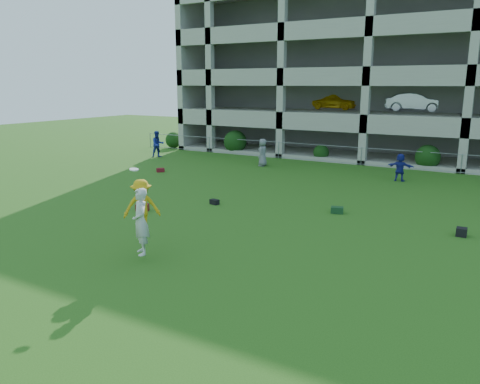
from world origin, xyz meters
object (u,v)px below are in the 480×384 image
Objects in this scene: bystander_c at (263,152)px; crate_d at (462,232)px; bystander_a at (158,144)px; parking_garage at (397,74)px; bystander_d at (400,167)px; frisbee_contest at (141,212)px.

crate_d is at bearing 45.12° from bystander_c.
bystander_a is 0.06× the size of parking_garage.
bystander_d is (17.09, 0.02, -0.19)m from bystander_a.
parking_garage is (1.18, 28.50, 4.63)m from frisbee_contest.
bystander_c is 1.17× the size of bystander_d.
bystander_d reaches higher than crate_d.
bystander_a is 1.25× the size of bystander_d.
parking_garage reaches higher than bystander_a.
bystander_d is 4.36× the size of crate_d.
bystander_c is at bearing -0.81° from bystander_d.
frisbee_contest reaches higher than bystander_a.
bystander_a is at bearing 157.38° from crate_d.
bystander_d is at bearing 114.32° from crate_d.
bystander_a is 17.09m from bystander_d.
parking_garage is at bearing 108.68° from crate_d.
frisbee_contest is (4.27, -16.28, 0.49)m from bystander_c.
frisbee_contest is at bearing -109.48° from bystander_a.
bystander_c reaches higher than crate_d.
bystander_a is 19.43m from parking_garage.
frisbee_contest reaches higher than bystander_c.
parking_garage is (-7.26, 21.49, 5.86)m from crate_d.
frisbee_contest is at bearing -140.31° from crate_d.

